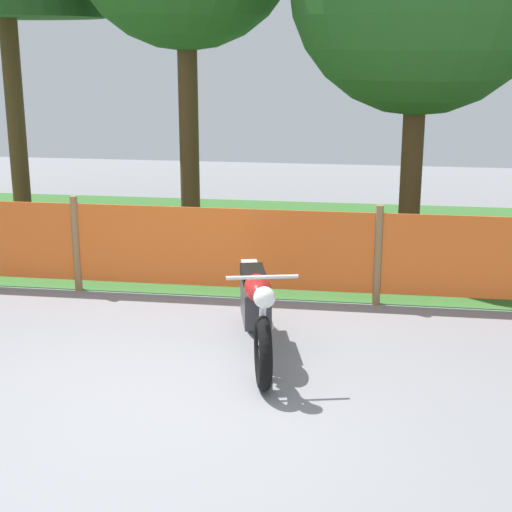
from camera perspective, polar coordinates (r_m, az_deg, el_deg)
ground at (r=6.06m, az=-6.92°, el=-10.51°), size 24.00×24.00×0.02m
grass_verge at (r=10.75m, az=0.18°, el=1.33°), size 24.00×5.18×0.01m
barrier_fence at (r=8.14m, az=-2.46°, el=0.58°), size 9.75×0.08×1.05m
motorcycle_lead at (r=6.62m, az=0.03°, el=-3.90°), size 0.67×1.87×0.90m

